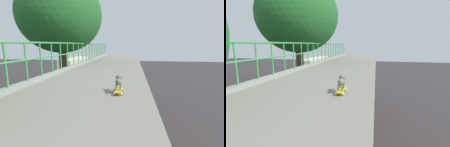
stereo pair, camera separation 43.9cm
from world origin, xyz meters
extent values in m
cube|color=slate|center=(1.36, 0.00, 4.90)|extent=(3.32, 33.03, 0.43)
cylinder|color=green|center=(-0.25, 1.43, 5.74)|extent=(0.04, 0.04, 1.02)
cylinder|color=green|center=(-0.25, 2.14, 5.74)|extent=(0.04, 0.04, 1.02)
cylinder|color=green|center=(-0.25, 2.85, 5.74)|extent=(0.04, 0.04, 1.02)
cylinder|color=green|center=(-0.25, 3.57, 5.74)|extent=(0.04, 0.04, 1.02)
cylinder|color=green|center=(-0.25, 4.28, 5.74)|extent=(0.04, 0.04, 1.02)
cylinder|color=green|center=(-0.25, 4.99, 5.74)|extent=(0.04, 0.04, 1.02)
cylinder|color=green|center=(-0.25, 5.71, 5.74)|extent=(0.04, 0.04, 1.02)
cylinder|color=green|center=(-0.25, 6.42, 5.74)|extent=(0.04, 0.04, 1.02)
cylinder|color=green|center=(-0.25, 7.13, 5.74)|extent=(0.04, 0.04, 1.02)
cylinder|color=green|center=(-0.25, 7.85, 5.74)|extent=(0.04, 0.04, 1.02)
cylinder|color=green|center=(-0.25, 8.56, 5.74)|extent=(0.04, 0.04, 1.02)
cylinder|color=green|center=(-0.25, 9.27, 5.74)|extent=(0.04, 0.04, 1.02)
cylinder|color=green|center=(-0.25, 9.99, 5.74)|extent=(0.04, 0.04, 1.02)
cylinder|color=green|center=(-0.25, 10.70, 5.74)|extent=(0.04, 0.04, 1.02)
cylinder|color=green|center=(-0.25, 11.41, 5.74)|extent=(0.04, 0.04, 1.02)
cylinder|color=green|center=(-0.25, 12.13, 5.74)|extent=(0.04, 0.04, 1.02)
cylinder|color=green|center=(-0.25, 12.84, 5.74)|extent=(0.04, 0.04, 1.02)
cylinder|color=green|center=(-0.25, 13.55, 5.74)|extent=(0.04, 0.04, 1.02)
cylinder|color=green|center=(-0.25, 14.27, 5.74)|extent=(0.04, 0.04, 1.02)
cylinder|color=green|center=(-0.25, 14.98, 5.74)|extent=(0.04, 0.04, 1.02)
cube|color=#B0BAB5|center=(-5.13, 9.51, 0.50)|extent=(1.73, 4.35, 0.59)
cube|color=#1E232B|center=(-5.13, 9.26, 1.06)|extent=(1.49, 2.02, 0.53)
cylinder|color=black|center=(-4.31, 10.88, 0.33)|extent=(0.22, 0.65, 0.65)
cylinder|color=black|center=(-5.96, 10.88, 0.33)|extent=(0.22, 0.65, 0.65)
cylinder|color=black|center=(-4.31, 8.13, 0.33)|extent=(0.22, 0.65, 0.65)
cylinder|color=black|center=(-5.96, 8.13, 0.33)|extent=(0.22, 0.65, 0.65)
cube|color=slate|center=(-8.43, 12.54, 0.49)|extent=(1.67, 4.57, 0.58)
cube|color=#1E232B|center=(-8.43, 12.71, 1.03)|extent=(1.47, 2.13, 0.49)
cylinder|color=black|center=(-7.64, 11.21, 0.32)|extent=(0.19, 0.64, 0.64)
cylinder|color=black|center=(-9.22, 11.21, 0.32)|extent=(0.19, 0.64, 0.64)
cylinder|color=black|center=(-7.64, 13.87, 0.32)|extent=(0.19, 0.64, 0.64)
cylinder|color=black|center=(-9.22, 13.87, 0.32)|extent=(0.19, 0.64, 0.64)
cube|color=beige|center=(-8.67, 28.71, 1.89)|extent=(2.37, 10.36, 3.22)
cube|color=black|center=(-8.67, 28.71, 2.45)|extent=(2.39, 9.53, 0.70)
cylinder|color=black|center=(-7.54, 32.34, 0.48)|extent=(0.28, 0.96, 0.96)
cylinder|color=black|center=(-9.81, 32.34, 0.48)|extent=(0.28, 0.96, 0.96)
cylinder|color=black|center=(-7.54, 25.86, 0.48)|extent=(0.28, 0.96, 0.96)
cylinder|color=black|center=(-9.81, 25.86, 0.48)|extent=(0.28, 0.96, 0.96)
cylinder|color=brown|center=(-1.82, 8.00, 3.27)|extent=(0.48, 0.48, 6.55)
ellipsoid|color=#236028|center=(-1.82, 8.00, 7.92)|extent=(5.01, 5.01, 4.50)
cube|color=gold|center=(2.27, 1.70, 5.19)|extent=(0.16, 0.54, 0.02)
cylinder|color=white|center=(2.36, 1.88, 5.15)|extent=(0.02, 0.06, 0.06)
cylinder|color=white|center=(2.19, 1.88, 5.15)|extent=(0.02, 0.06, 0.06)
cylinder|color=white|center=(2.36, 1.53, 5.15)|extent=(0.02, 0.06, 0.06)
cylinder|color=white|center=(2.19, 1.53, 5.15)|extent=(0.02, 0.06, 0.06)
cylinder|color=#61665A|center=(2.32, 1.80, 5.27)|extent=(0.04, 0.04, 0.14)
cylinder|color=#61665A|center=(2.23, 1.79, 5.27)|extent=(0.04, 0.04, 0.14)
cylinder|color=#61665A|center=(2.32, 1.59, 5.27)|extent=(0.04, 0.04, 0.14)
cylinder|color=#61665A|center=(2.23, 1.59, 5.27)|extent=(0.04, 0.04, 0.14)
ellipsoid|color=#61665A|center=(2.27, 1.69, 5.38)|extent=(0.15, 0.27, 0.13)
sphere|color=#61665A|center=(2.27, 1.81, 5.45)|extent=(0.14, 0.14, 0.14)
ellipsoid|color=#61714E|center=(2.27, 1.87, 5.44)|extent=(0.05, 0.06, 0.04)
sphere|color=#61665A|center=(2.32, 1.81, 5.47)|extent=(0.06, 0.06, 0.06)
sphere|color=#61665A|center=(2.22, 1.81, 5.47)|extent=(0.06, 0.06, 0.06)
sphere|color=#61665A|center=(2.28, 1.55, 5.42)|extent=(0.07, 0.07, 0.07)
camera|label=1|loc=(2.58, -1.87, 6.21)|focal=26.17mm
camera|label=2|loc=(3.01, -1.80, 6.21)|focal=26.17mm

